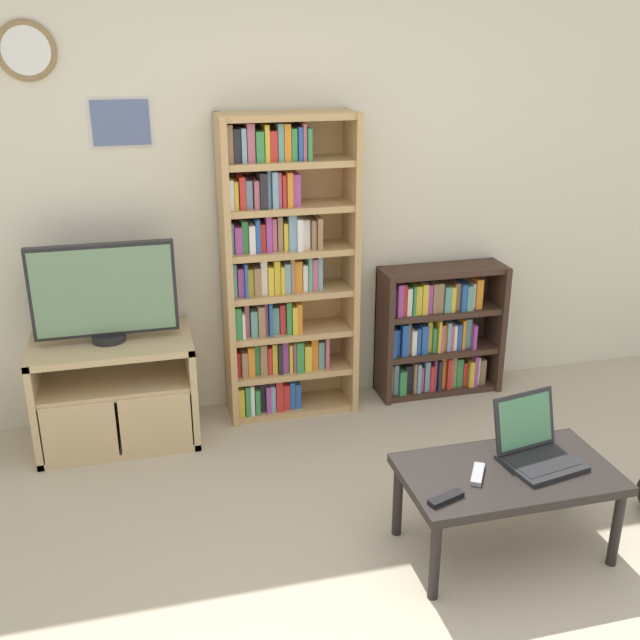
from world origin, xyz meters
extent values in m
cube|color=beige|center=(0.00, 2.18, 1.30)|extent=(7.18, 0.06, 2.60)
torus|color=olive|center=(-1.31, 2.14, 2.06)|extent=(0.29, 0.03, 0.29)
cylinder|color=white|center=(-1.31, 2.14, 2.06)|extent=(0.24, 0.02, 0.24)
cube|color=silver|center=(-0.89, 2.14, 1.71)|extent=(0.33, 0.01, 0.25)
cube|color=slate|center=(-0.89, 2.14, 1.71)|extent=(0.30, 0.02, 0.23)
cube|color=tan|center=(-1.46, 1.87, 0.30)|extent=(0.04, 0.51, 0.60)
cube|color=tan|center=(-0.64, 1.87, 0.30)|extent=(0.04, 0.51, 0.60)
cube|color=tan|center=(-1.05, 1.87, 0.58)|extent=(0.85, 0.51, 0.04)
cube|color=tan|center=(-1.05, 1.87, 0.02)|extent=(0.85, 0.51, 0.04)
cube|color=tan|center=(-1.05, 1.87, 0.36)|extent=(0.78, 0.48, 0.04)
cube|color=tan|center=(-1.24, 1.63, 0.20)|extent=(0.38, 0.02, 0.32)
cube|color=tan|center=(-0.85, 1.63, 0.20)|extent=(0.38, 0.02, 0.32)
cylinder|color=black|center=(-1.06, 1.87, 0.62)|extent=(0.18, 0.18, 0.04)
cube|color=black|center=(-1.06, 1.87, 0.89)|extent=(0.75, 0.05, 0.50)
cube|color=slate|center=(-1.06, 1.84, 0.89)|extent=(0.71, 0.01, 0.46)
cube|color=tan|center=(-0.39, 1.98, 0.88)|extent=(0.04, 0.29, 1.75)
cube|color=tan|center=(0.33, 1.98, 0.88)|extent=(0.04, 0.29, 1.75)
cube|color=tan|center=(-0.03, 2.12, 0.88)|extent=(0.76, 0.02, 1.75)
cube|color=tan|center=(-0.03, 1.98, 0.02)|extent=(0.69, 0.26, 0.04)
cube|color=tan|center=(-0.03, 1.98, 0.26)|extent=(0.69, 0.26, 0.04)
cube|color=tan|center=(-0.03, 1.98, 0.51)|extent=(0.69, 0.26, 0.04)
cube|color=tan|center=(-0.03, 1.98, 0.75)|extent=(0.69, 0.26, 0.04)
cube|color=tan|center=(-0.03, 1.98, 1.00)|extent=(0.69, 0.26, 0.04)
cube|color=tan|center=(-0.03, 1.98, 1.25)|extent=(0.69, 0.26, 0.04)
cube|color=tan|center=(-0.03, 1.98, 1.49)|extent=(0.69, 0.26, 0.04)
cube|color=tan|center=(-0.03, 1.98, 1.74)|extent=(0.69, 0.26, 0.04)
cube|color=gold|center=(-0.35, 1.99, 0.12)|extent=(0.03, 0.23, 0.18)
cube|color=#388947|center=(-0.32, 1.99, 0.13)|extent=(0.03, 0.24, 0.19)
cube|color=white|center=(-0.29, 1.99, 0.13)|extent=(0.02, 0.23, 0.19)
cube|color=#388947|center=(-0.26, 1.99, 0.12)|extent=(0.03, 0.23, 0.16)
cube|color=#232328|center=(-0.22, 2.00, 0.13)|extent=(0.03, 0.18, 0.18)
cube|color=#9E4293|center=(-0.19, 1.99, 0.12)|extent=(0.03, 0.22, 0.17)
cube|color=#759EB7|center=(-0.16, 1.99, 0.12)|extent=(0.03, 0.21, 0.17)
cube|color=red|center=(-0.13, 1.99, 0.13)|extent=(0.04, 0.22, 0.20)
cube|color=red|center=(-0.08, 2.00, 0.12)|extent=(0.04, 0.21, 0.16)
cube|color=#2856A8|center=(-0.04, 2.00, 0.12)|extent=(0.03, 0.20, 0.17)
cube|color=#2856A8|center=(-0.01, 2.00, 0.11)|extent=(0.03, 0.20, 0.16)
cube|color=red|center=(-0.36, 2.00, 0.36)|extent=(0.03, 0.19, 0.15)
cube|color=#93704C|center=(-0.32, 1.99, 0.36)|extent=(0.03, 0.22, 0.16)
cube|color=orange|center=(-0.29, 1.99, 0.37)|extent=(0.04, 0.21, 0.18)
cube|color=#388947|center=(-0.25, 2.00, 0.38)|extent=(0.03, 0.18, 0.20)
cube|color=#93704C|center=(-0.21, 1.99, 0.38)|extent=(0.04, 0.21, 0.19)
cube|color=red|center=(-0.18, 1.99, 0.37)|extent=(0.02, 0.21, 0.17)
cube|color=gold|center=(-0.15, 2.00, 0.37)|extent=(0.03, 0.20, 0.19)
cube|color=#232328|center=(-0.12, 1.99, 0.38)|extent=(0.03, 0.23, 0.19)
cube|color=#9E4293|center=(-0.08, 2.00, 0.38)|extent=(0.04, 0.20, 0.19)
cube|color=gold|center=(-0.05, 1.99, 0.37)|extent=(0.02, 0.22, 0.18)
cube|color=#B75B70|center=(-0.03, 2.00, 0.37)|extent=(0.02, 0.21, 0.18)
cube|color=#388947|center=(0.00, 1.99, 0.38)|extent=(0.04, 0.23, 0.19)
cube|color=gold|center=(0.05, 1.99, 0.36)|extent=(0.04, 0.22, 0.16)
cube|color=orange|center=(0.09, 2.00, 0.38)|extent=(0.04, 0.19, 0.19)
cube|color=#5B9389|center=(0.13, 2.00, 0.37)|extent=(0.03, 0.20, 0.17)
cube|color=#B75B70|center=(0.17, 1.99, 0.38)|extent=(0.02, 0.23, 0.20)
cube|color=#388947|center=(-0.35, 1.99, 0.62)|extent=(0.04, 0.23, 0.19)
cube|color=white|center=(-0.32, 1.99, 0.60)|extent=(0.02, 0.23, 0.15)
cube|color=#B75B70|center=(-0.30, 2.00, 0.62)|extent=(0.03, 0.18, 0.19)
cube|color=#5B9389|center=(-0.26, 1.99, 0.61)|extent=(0.04, 0.22, 0.16)
cube|color=#93704C|center=(-0.22, 1.99, 0.62)|extent=(0.04, 0.23, 0.18)
cube|color=#B75B70|center=(-0.19, 2.00, 0.62)|extent=(0.02, 0.19, 0.19)
cube|color=#2856A8|center=(-0.17, 1.99, 0.63)|extent=(0.02, 0.23, 0.20)
cube|color=#5B9389|center=(-0.13, 2.00, 0.61)|extent=(0.04, 0.19, 0.16)
cube|color=red|center=(-0.09, 2.00, 0.62)|extent=(0.03, 0.20, 0.18)
cube|color=#388947|center=(-0.06, 1.99, 0.62)|extent=(0.03, 0.22, 0.19)
cube|color=gold|center=(-0.03, 1.99, 0.61)|extent=(0.03, 0.23, 0.16)
cube|color=orange|center=(0.00, 1.99, 0.62)|extent=(0.03, 0.22, 0.18)
cube|color=#5B9389|center=(-0.36, 2.00, 0.87)|extent=(0.02, 0.20, 0.19)
cube|color=#9E4293|center=(-0.33, 2.00, 0.85)|extent=(0.03, 0.20, 0.16)
cube|color=#2856A8|center=(-0.30, 1.99, 0.87)|extent=(0.02, 0.23, 0.19)
cube|color=gold|center=(-0.27, 2.00, 0.85)|extent=(0.03, 0.19, 0.15)
cube|color=#93704C|center=(-0.24, 1.99, 0.85)|extent=(0.04, 0.22, 0.16)
cube|color=white|center=(-0.20, 2.00, 0.87)|extent=(0.04, 0.19, 0.20)
cube|color=gold|center=(-0.16, 1.99, 0.85)|extent=(0.03, 0.22, 0.16)
cube|color=gold|center=(-0.12, 1.99, 0.87)|extent=(0.03, 0.21, 0.19)
cube|color=gold|center=(-0.09, 1.99, 0.85)|extent=(0.02, 0.23, 0.16)
cube|color=#759EB7|center=(-0.07, 1.99, 0.86)|extent=(0.03, 0.21, 0.17)
cube|color=#93704C|center=(-0.03, 1.99, 0.87)|extent=(0.02, 0.21, 0.20)
cube|color=orange|center=(0.00, 2.00, 0.86)|extent=(0.04, 0.20, 0.18)
cube|color=white|center=(0.04, 2.00, 0.85)|extent=(0.03, 0.19, 0.15)
cube|color=#5B9389|center=(0.07, 1.99, 0.87)|extent=(0.02, 0.21, 0.20)
cube|color=#B75B70|center=(0.10, 2.00, 0.87)|extent=(0.03, 0.20, 0.19)
cube|color=#759EB7|center=(0.13, 2.00, 0.87)|extent=(0.03, 0.19, 0.20)
cube|color=#759EB7|center=(-0.36, 2.00, 1.10)|extent=(0.02, 0.19, 0.17)
cube|color=#9E4293|center=(-0.33, 2.00, 1.09)|extent=(0.04, 0.20, 0.15)
cube|color=#388947|center=(-0.29, 2.00, 1.11)|extent=(0.03, 0.18, 0.18)
cube|color=white|center=(-0.26, 1.99, 1.10)|extent=(0.03, 0.21, 0.16)
cube|color=#2856A8|center=(-0.22, 1.99, 1.11)|extent=(0.02, 0.21, 0.19)
cube|color=red|center=(-0.20, 2.00, 1.10)|extent=(0.03, 0.19, 0.16)
cube|color=#9E4293|center=(-0.16, 2.00, 1.12)|extent=(0.03, 0.20, 0.20)
cube|color=#B75B70|center=(-0.13, 2.00, 1.11)|extent=(0.02, 0.19, 0.18)
cube|color=#93704C|center=(-0.10, 2.00, 1.11)|extent=(0.03, 0.19, 0.19)
cube|color=gold|center=(-0.07, 2.00, 1.10)|extent=(0.02, 0.20, 0.16)
cube|color=#759EB7|center=(-0.03, 1.99, 1.12)|extent=(0.04, 0.21, 0.20)
cube|color=white|center=(0.01, 1.99, 1.11)|extent=(0.03, 0.23, 0.18)
cube|color=white|center=(0.05, 2.00, 1.10)|extent=(0.04, 0.18, 0.17)
cube|color=#93704C|center=(0.09, 1.99, 1.10)|extent=(0.02, 0.21, 0.17)
cube|color=#93704C|center=(0.12, 1.99, 1.11)|extent=(0.03, 0.23, 0.18)
cube|color=white|center=(-0.36, 2.00, 1.34)|extent=(0.02, 0.20, 0.16)
cube|color=gold|center=(-0.33, 2.00, 1.34)|extent=(0.02, 0.21, 0.15)
cube|color=red|center=(-0.30, 1.99, 1.35)|extent=(0.03, 0.22, 0.17)
cube|color=#759EB7|center=(-0.26, 2.00, 1.34)|extent=(0.04, 0.18, 0.15)
cube|color=#B75B70|center=(-0.22, 1.99, 1.34)|extent=(0.03, 0.22, 0.15)
cube|color=#232328|center=(-0.19, 1.99, 1.36)|extent=(0.04, 0.23, 0.19)
cube|color=#759EB7|center=(-0.16, 2.00, 1.36)|extent=(0.02, 0.20, 0.20)
cube|color=#759EB7|center=(-0.13, 1.99, 1.36)|extent=(0.03, 0.23, 0.20)
cube|color=#B75B70|center=(-0.10, 2.00, 1.36)|extent=(0.02, 0.20, 0.19)
cube|color=red|center=(-0.07, 1.99, 1.35)|extent=(0.02, 0.21, 0.17)
cube|color=orange|center=(-0.04, 1.99, 1.36)|extent=(0.03, 0.22, 0.19)
cube|color=#9E4293|center=(-0.01, 2.00, 1.35)|extent=(0.04, 0.20, 0.17)
cube|color=#93704C|center=(-0.35, 2.00, 1.61)|extent=(0.03, 0.20, 0.20)
cube|color=#232328|center=(-0.32, 2.00, 1.60)|extent=(0.04, 0.20, 0.18)
cube|color=#759EB7|center=(-0.28, 1.99, 1.60)|extent=(0.03, 0.22, 0.18)
cube|color=#B75B70|center=(-0.25, 2.00, 1.61)|extent=(0.04, 0.20, 0.20)
cube|color=#388947|center=(-0.20, 1.99, 1.59)|extent=(0.04, 0.22, 0.16)
cube|color=gold|center=(-0.16, 2.00, 1.60)|extent=(0.02, 0.21, 0.19)
cube|color=red|center=(-0.13, 2.00, 1.59)|extent=(0.04, 0.20, 0.16)
cube|color=#5B9389|center=(-0.09, 2.00, 1.61)|extent=(0.03, 0.20, 0.19)
cube|color=orange|center=(-0.05, 2.00, 1.61)|extent=(0.04, 0.20, 0.19)
cube|color=#388947|center=(-0.02, 2.00, 1.59)|extent=(0.03, 0.20, 0.17)
cube|color=#2856A8|center=(0.02, 1.99, 1.60)|extent=(0.02, 0.21, 0.18)
cube|color=#B75B70|center=(0.04, 1.99, 1.61)|extent=(0.02, 0.21, 0.19)
cube|color=#388947|center=(0.07, 1.99, 1.59)|extent=(0.02, 0.23, 0.17)
cube|color=#3D281E|center=(0.55, 2.00, 0.41)|extent=(0.04, 0.26, 0.82)
cube|color=#3D281E|center=(1.30, 2.00, 0.41)|extent=(0.04, 0.26, 0.82)
cube|color=#3D281E|center=(0.93, 2.12, 0.41)|extent=(0.78, 0.02, 0.82)
cube|color=#3D281E|center=(0.93, 2.00, 0.02)|extent=(0.71, 0.22, 0.04)
cube|color=#3D281E|center=(0.93, 2.00, 0.28)|extent=(0.71, 0.22, 0.04)
cube|color=#3D281E|center=(0.93, 2.00, 0.54)|extent=(0.71, 0.22, 0.04)
cube|color=#3D281E|center=(0.93, 2.00, 0.80)|extent=(0.71, 0.22, 0.04)
cube|color=#93704C|center=(0.59, 2.01, 0.13)|extent=(0.02, 0.17, 0.20)
cube|color=#759EB7|center=(0.62, 2.01, 0.13)|extent=(0.03, 0.17, 0.20)
cube|color=#388947|center=(0.66, 2.00, 0.12)|extent=(0.04, 0.20, 0.16)
cube|color=#232328|center=(0.71, 2.02, 0.13)|extent=(0.04, 0.16, 0.18)
cube|color=#93704C|center=(0.74, 2.01, 0.14)|extent=(0.02, 0.19, 0.20)
cube|color=#759EB7|center=(0.77, 2.01, 0.13)|extent=(0.02, 0.20, 0.19)
cube|color=#B75B70|center=(0.79, 2.01, 0.12)|extent=(0.02, 0.17, 0.16)
cube|color=#759EB7|center=(0.82, 2.01, 0.14)|extent=(0.03, 0.18, 0.20)
cube|color=red|center=(0.85, 2.01, 0.12)|extent=(0.03, 0.20, 0.17)
cube|color=#9E4293|center=(0.88, 2.01, 0.14)|extent=(0.02, 0.18, 0.20)
cube|color=#232328|center=(0.90, 2.00, 0.14)|extent=(0.02, 0.21, 0.20)
cube|color=orange|center=(0.94, 2.01, 0.14)|extent=(0.03, 0.16, 0.21)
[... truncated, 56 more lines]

